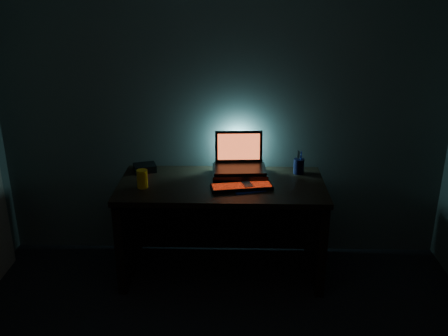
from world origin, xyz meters
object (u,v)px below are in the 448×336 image
object	(u,v)px
laptop	(239,160)
mouse	(247,186)
pen_cup	(299,166)
router	(145,168)
keyboard	(242,187)
juice_glass	(142,179)

from	to	relation	value
laptop	mouse	xyz separation A→B (m)	(0.06, -0.26, -0.10)
pen_cup	router	xyz separation A→B (m)	(-1.18, 0.01, -0.03)
keyboard	router	bearing A→B (deg)	146.35
router	keyboard	bearing A→B (deg)	-41.60
keyboard	router	distance (m)	0.81
laptop	keyboard	bearing A→B (deg)	-89.53
mouse	pen_cup	size ratio (longest dim) A/B	0.84
keyboard	juice_glass	size ratio (longest dim) A/B	3.43
laptop	keyboard	size ratio (longest dim) A/B	0.87
mouse	router	xyz separation A→B (m)	(-0.79, 0.31, 0.01)
keyboard	pen_cup	bearing A→B (deg)	24.92
juice_glass	router	distance (m)	0.32
keyboard	mouse	bearing A→B (deg)	3.20
mouse	juice_glass	bearing A→B (deg)	162.52
mouse	juice_glass	size ratio (longest dim) A/B	0.73
laptop	juice_glass	distance (m)	0.74
mouse	pen_cup	distance (m)	0.50
mouse	juice_glass	world-z (taller)	juice_glass
keyboard	laptop	bearing A→B (deg)	83.35
keyboard	mouse	size ratio (longest dim) A/B	4.68
juice_glass	router	xyz separation A→B (m)	(-0.04, 0.32, -0.04)
laptop	pen_cup	size ratio (longest dim) A/B	3.44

